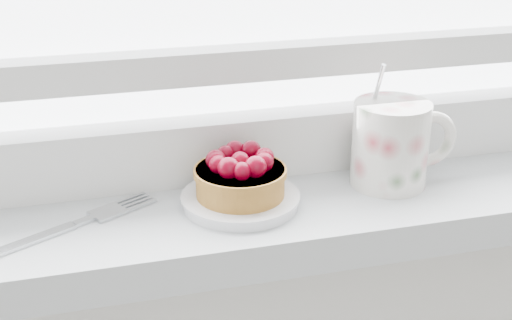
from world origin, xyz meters
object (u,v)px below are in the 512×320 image
object	(u,v)px
saucer	(240,200)
floral_mug	(393,142)
fork	(57,231)
raspberry_tart	(240,175)

from	to	relation	value
saucer	floral_mug	xyz separation A→B (m)	(0.17, 0.01, 0.04)
fork	floral_mug	bearing A→B (deg)	3.31
floral_mug	fork	xyz separation A→B (m)	(-0.36, -0.02, -0.05)
raspberry_tart	floral_mug	distance (m)	0.17
raspberry_tart	floral_mug	world-z (taller)	floral_mug
saucer	fork	xyz separation A→B (m)	(-0.19, -0.01, -0.00)
floral_mug	fork	size ratio (longest dim) A/B	0.67
raspberry_tart	fork	distance (m)	0.19
raspberry_tart	floral_mug	xyz separation A→B (m)	(0.17, 0.01, 0.01)
saucer	raspberry_tart	distance (m)	0.03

